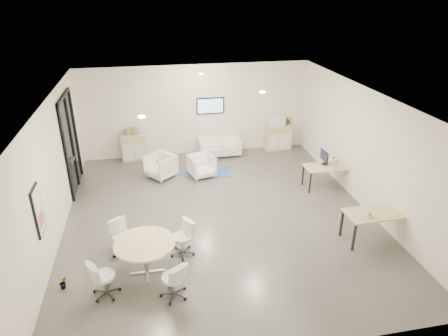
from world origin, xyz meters
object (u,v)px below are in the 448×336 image
object	(u,v)px
loveseat	(219,147)
armchair_left	(161,165)
sideboard_right	(278,137)
desk_rear	(327,168)
round_table	(145,246)
sideboard_left	(134,147)
desk_front	(376,215)
armchair_right	(202,165)

from	to	relation	value
loveseat	armchair_left	distance (m)	2.59
loveseat	sideboard_right	bearing A→B (deg)	2.28
sideboard_right	desk_rear	world-z (taller)	sideboard_right
sideboard_right	armchair_left	distance (m)	4.67
round_table	sideboard_right	bearing A→B (deg)	51.50
armchair_left	desk_rear	xyz separation A→B (m)	(4.86, -1.69, 0.21)
sideboard_left	desk_front	xyz separation A→B (m)	(5.67, -6.05, 0.21)
sideboard_right	desk_front	bearing A→B (deg)	-85.98
sideboard_right	round_table	xyz separation A→B (m)	(-4.96, -6.23, 0.22)
armchair_right	desk_front	distance (m)	5.58
sideboard_right	armchair_left	world-z (taller)	sideboard_right
loveseat	armchair_left	xyz separation A→B (m)	(-2.16, -1.42, 0.11)
sideboard_left	sideboard_right	world-z (taller)	sideboard_right
armchair_right	desk_rear	distance (m)	3.88
desk_rear	round_table	bearing A→B (deg)	-149.61
loveseat	desk_front	distance (m)	6.50
sideboard_left	loveseat	world-z (taller)	sideboard_left
round_table	desk_rear	bearing A→B (deg)	29.01
sideboard_left	loveseat	bearing A→B (deg)	-2.54
sideboard_left	round_table	distance (m)	6.25
sideboard_left	sideboard_right	xyz separation A→B (m)	(5.24, -0.01, 0.00)
sideboard_left	armchair_right	xyz separation A→B (m)	(2.13, -1.74, -0.08)
sideboard_right	armchair_right	world-z (taller)	sideboard_right
sideboard_right	desk_rear	xyz separation A→B (m)	(0.46, -3.23, 0.15)
sideboard_left	round_table	size ratio (longest dim) A/B	0.74
sideboard_left	armchair_right	world-z (taller)	sideboard_left
loveseat	armchair_left	size ratio (longest dim) A/B	1.82
armchair_left	round_table	xyz separation A→B (m)	(-0.55, -4.69, 0.28)
sideboard_right	loveseat	distance (m)	2.25
loveseat	armchair_left	world-z (taller)	armchair_left
loveseat	armchair_right	world-z (taller)	armchair_right
sideboard_right	desk_rear	size ratio (longest dim) A/B	0.71
sideboard_right	round_table	distance (m)	7.97
armchair_left	sideboard_left	bearing A→B (deg)	168.72
sideboard_right	sideboard_left	bearing A→B (deg)	179.87
desk_front	desk_rear	bearing A→B (deg)	87.77
armchair_left	round_table	bearing A→B (deg)	-46.32
sideboard_left	sideboard_right	bearing A→B (deg)	-0.13
sideboard_left	round_table	bearing A→B (deg)	-87.37
armchair_left	armchair_right	size ratio (longest dim) A/B	1.06
armchair_left	desk_front	world-z (taller)	armchair_left
armchair_right	desk_rear	bearing A→B (deg)	-36.99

